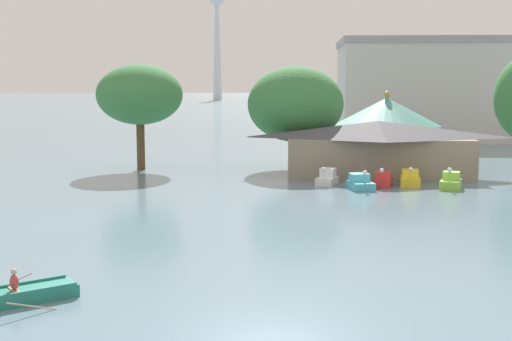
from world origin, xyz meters
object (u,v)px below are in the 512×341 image
(pedal_boat_red, at_px, (383,181))
(pedal_boat_yellow, at_px, (410,179))
(rowboat_with_rower, at_px, (23,295))
(background_building_block, at_px, (426,90))
(shoreline_tree_tall_left, at_px, (140,95))
(pedal_boat_cyan, at_px, (360,183))
(boathouse, at_px, (378,147))
(pedal_boat_white, at_px, (327,178))
(pedal_boat_lime, at_px, (451,182))
(distant_broadcast_tower, at_px, (217,14))
(shoreline_tree_mid, at_px, (296,104))
(green_roof_pavilion, at_px, (386,125))

(pedal_boat_red, bearing_deg, pedal_boat_yellow, 119.27)
(rowboat_with_rower, bearing_deg, background_building_block, 30.14)
(pedal_boat_red, distance_m, shoreline_tree_tall_left, 25.08)
(pedal_boat_cyan, xyz_separation_m, boathouse, (2.40, 7.96, 2.10))
(background_building_block, bearing_deg, rowboat_with_rower, -111.55)
(pedal_boat_white, bearing_deg, rowboat_with_rower, -3.78)
(pedal_boat_red, distance_m, background_building_block, 49.98)
(pedal_boat_yellow, relative_size, boathouse, 0.18)
(rowboat_with_rower, bearing_deg, pedal_boat_red, 21.11)
(rowboat_with_rower, bearing_deg, pedal_boat_lime, 13.36)
(boathouse, relative_size, distant_broadcast_tower, 0.14)
(pedal_boat_white, xyz_separation_m, shoreline_tree_mid, (-2.49, 10.61, 5.75))
(pedal_boat_white, xyz_separation_m, pedal_boat_cyan, (2.44, -2.29, -0.05))
(pedal_boat_yellow, bearing_deg, background_building_block, 175.49)
(green_roof_pavilion, bearing_deg, pedal_boat_red, -98.99)
(green_roof_pavilion, bearing_deg, pedal_boat_white, -113.34)
(green_roof_pavilion, xyz_separation_m, shoreline_tree_mid, (-9.66, -5.99, 2.29))
(boathouse, height_order, shoreline_tree_mid, shoreline_tree_mid)
(shoreline_tree_mid, bearing_deg, pedal_boat_yellow, -49.41)
(boathouse, bearing_deg, pedal_boat_cyan, -106.76)
(pedal_boat_lime, height_order, distant_broadcast_tower, distant_broadcast_tower)
(pedal_boat_white, height_order, distant_broadcast_tower, distant_broadcast_tower)
(rowboat_with_rower, height_order, background_building_block, background_building_block)
(pedal_boat_white, xyz_separation_m, pedal_boat_lime, (9.57, -1.72, 0.00))
(distant_broadcast_tower, bearing_deg, green_roof_pavilion, -81.11)
(pedal_boat_cyan, bearing_deg, background_building_block, 151.56)
(pedal_boat_cyan, relative_size, green_roof_pavilion, 0.26)
(pedal_boat_cyan, bearing_deg, shoreline_tree_tall_left, -132.17)
(pedal_boat_white, xyz_separation_m, pedal_boat_yellow, (6.69, -0.11, -0.01))
(pedal_boat_red, bearing_deg, shoreline_tree_tall_left, -101.49)
(rowboat_with_rower, relative_size, pedal_boat_red, 1.32)
(shoreline_tree_tall_left, bearing_deg, shoreline_tree_mid, 4.18)
(pedal_boat_yellow, relative_size, background_building_block, 0.12)
(pedal_boat_red, bearing_deg, pedal_boat_white, -85.94)
(pedal_boat_red, height_order, green_roof_pavilion, green_roof_pavilion)
(pedal_boat_cyan, distance_m, pedal_boat_yellow, 4.78)
(shoreline_tree_tall_left, bearing_deg, pedal_boat_yellow, -21.73)
(pedal_boat_lime, relative_size, green_roof_pavilion, 0.25)
(boathouse, relative_size, green_roof_pavilion, 1.53)
(background_building_block, distance_m, distant_broadcast_tower, 326.80)
(boathouse, height_order, green_roof_pavilion, green_roof_pavilion)
(pedal_boat_white, relative_size, shoreline_tree_tall_left, 0.25)
(pedal_boat_cyan, xyz_separation_m, background_building_block, (15.03, 49.28, 7.04))
(pedal_boat_cyan, height_order, distant_broadcast_tower, distant_broadcast_tower)
(pedal_boat_lime, distance_m, shoreline_tree_tall_left, 30.02)
(pedal_boat_white, bearing_deg, pedal_boat_lime, 99.37)
(shoreline_tree_tall_left, bearing_deg, pedal_boat_lime, -22.56)
(rowboat_with_rower, xyz_separation_m, background_building_block, (30.55, 77.36, 7.26))
(pedal_boat_yellow, distance_m, pedal_boat_lime, 3.30)
(shoreline_tree_tall_left, relative_size, shoreline_tree_mid, 1.02)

